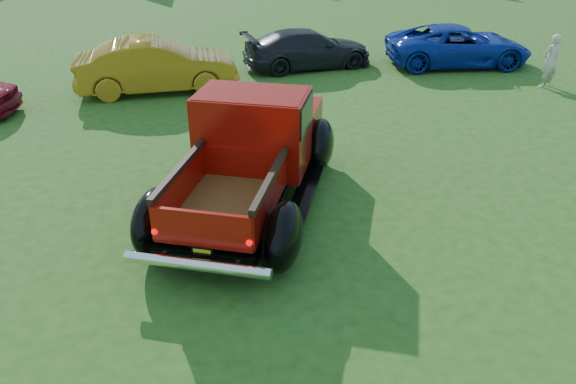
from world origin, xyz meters
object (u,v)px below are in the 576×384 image
object	(u,v)px
spectator	(550,61)
show_car_yellow	(157,66)
pickup_truck	(254,148)
show_car_blue	(458,46)
show_car_grey	(308,49)

from	to	relation	value
spectator	show_car_yellow	bearing A→B (deg)	-18.93
pickup_truck	show_car_yellow	bearing A→B (deg)	128.00
pickup_truck	show_car_yellow	xyz separation A→B (m)	(-1.84, 6.85, -0.22)
pickup_truck	show_car_blue	xyz separation A→B (m)	(7.93, 7.75, -0.32)
pickup_truck	show_car_grey	distance (m)	8.97
show_car_yellow	spectator	bearing A→B (deg)	-101.09
pickup_truck	show_car_blue	size ratio (longest dim) A/B	1.25
show_car_grey	spectator	size ratio (longest dim) A/B	2.72
show_car_grey	show_car_blue	bearing A→B (deg)	-105.61
pickup_truck	show_car_grey	size ratio (longest dim) A/B	1.39
show_car_blue	spectator	world-z (taller)	spectator
show_car_yellow	spectator	size ratio (longest dim) A/B	2.92
pickup_truck	show_car_yellow	world-z (taller)	pickup_truck
show_car_yellow	show_car_grey	size ratio (longest dim) A/B	1.08
show_car_yellow	show_car_grey	xyz separation A→B (m)	(4.81, 1.61, -0.14)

